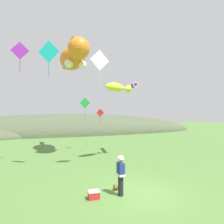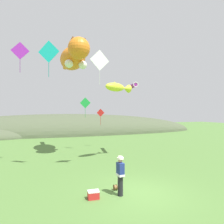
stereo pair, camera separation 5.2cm
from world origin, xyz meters
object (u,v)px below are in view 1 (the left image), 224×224
(picnic_cooler, at_px, (94,195))
(kite_diamond_white, at_px, (100,60))
(kite_fish_windsock, at_px, (118,87))
(kite_diamond_teal, at_px, (49,52))
(kite_diamond_green, at_px, (85,103))
(kite_giant_cat, at_px, (74,57))
(kite_tube_streamer, at_px, (131,87))
(kite_spool, at_px, (116,187))
(kite_diamond_violet, at_px, (20,51))
(kite_diamond_red, at_px, (100,113))
(festival_attendant, at_px, (121,174))

(picnic_cooler, xyz_separation_m, kite_diamond_white, (1.36, 3.92, 6.92))
(picnic_cooler, bearing_deg, kite_fish_windsock, 61.05)
(kite_diamond_teal, height_order, kite_diamond_green, kite_diamond_teal)
(kite_giant_cat, xyz_separation_m, kite_tube_streamer, (4.79, -1.99, -2.69))
(kite_spool, distance_m, kite_diamond_violet, 11.00)
(kite_diamond_teal, bearing_deg, kite_giant_cat, 65.36)
(kite_diamond_white, xyz_separation_m, kite_diamond_red, (2.43, 8.49, -3.38))
(picnic_cooler, distance_m, kite_diamond_green, 12.05)
(kite_diamond_white, bearing_deg, kite_diamond_red, 74.01)
(kite_diamond_green, bearing_deg, kite_tube_streamer, -43.87)
(picnic_cooler, xyz_separation_m, kite_diamond_red, (3.79, 12.41, 3.54))
(picnic_cooler, relative_size, kite_fish_windsock, 0.19)
(kite_spool, relative_size, picnic_cooler, 0.54)
(kite_spool, bearing_deg, kite_giant_cat, 94.51)
(picnic_cooler, height_order, kite_fish_windsock, kite_fish_windsock)
(kite_spool, height_order, kite_fish_windsock, kite_fish_windsock)
(kite_diamond_white, xyz_separation_m, kite_diamond_green, (0.47, 7.10, -2.40))
(kite_diamond_white, relative_size, kite_diamond_green, 1.13)
(kite_diamond_white, distance_m, kite_diamond_green, 7.51)
(kite_diamond_red, bearing_deg, kite_fish_windsock, -92.90)
(festival_attendant, xyz_separation_m, kite_giant_cat, (-0.71, 9.74, 7.80))
(kite_diamond_green, bearing_deg, picnic_cooler, -99.44)
(kite_giant_cat, xyz_separation_m, kite_fish_windsock, (2.96, -3.39, -3.00))
(kite_diamond_violet, bearing_deg, kite_giant_cat, 36.83)
(kite_fish_windsock, bearing_deg, festival_attendant, -109.52)
(picnic_cooler, distance_m, kite_fish_windsock, 9.09)
(kite_diamond_white, height_order, kite_diamond_violet, kite_diamond_violet)
(kite_tube_streamer, bearing_deg, festival_attendant, -117.76)
(kite_fish_windsock, bearing_deg, kite_diamond_red, 87.10)
(kite_diamond_white, bearing_deg, kite_spool, -92.20)
(picnic_cooler, distance_m, kite_giant_cat, 12.93)
(kite_diamond_teal, bearing_deg, kite_spool, -54.12)
(kite_fish_windsock, relative_size, kite_diamond_red, 1.47)
(kite_giant_cat, bearing_deg, festival_attendant, -85.82)
(kite_diamond_violet, bearing_deg, picnic_cooler, -61.36)
(kite_fish_windsock, bearing_deg, kite_diamond_teal, -163.46)
(kite_diamond_violet, bearing_deg, kite_diamond_green, 39.18)
(picnic_cooler, height_order, kite_diamond_white, kite_diamond_white)
(festival_attendant, distance_m, kite_diamond_violet, 10.83)
(kite_spool, relative_size, kite_tube_streamer, 0.10)
(kite_fish_windsock, relative_size, kite_diamond_green, 1.31)
(kite_giant_cat, relative_size, kite_tube_streamer, 2.88)
(picnic_cooler, bearing_deg, kite_diamond_teal, 110.30)
(kite_spool, relative_size, kite_diamond_white, 0.12)
(festival_attendant, height_order, kite_diamond_violet, kite_diamond_violet)
(kite_tube_streamer, relative_size, kite_diamond_green, 1.36)
(picnic_cooler, bearing_deg, kite_giant_cat, 86.95)
(kite_tube_streamer, bearing_deg, kite_diamond_white, -136.39)
(kite_diamond_white, xyz_separation_m, kite_diamond_violet, (-4.96, 2.67, 0.90))
(kite_diamond_teal, bearing_deg, kite_diamond_red, 54.18)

